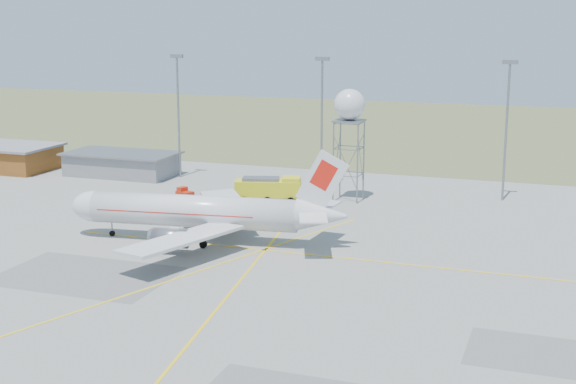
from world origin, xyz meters
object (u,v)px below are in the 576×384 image
(airliner_main, at_px, (199,212))
(baggage_tug, at_px, (185,195))
(radar_tower, at_px, (349,138))
(fire_truck, at_px, (270,190))

(airliner_main, xyz_separation_m, baggage_tug, (-11.72, 19.34, -2.86))
(radar_tower, bearing_deg, airliner_main, -111.63)
(airliner_main, bearing_deg, fire_truck, -99.42)
(radar_tower, distance_m, baggage_tug, 25.60)
(airliner_main, xyz_separation_m, radar_tower, (10.96, 27.65, 5.61))
(airliner_main, relative_size, radar_tower, 2.10)
(radar_tower, bearing_deg, baggage_tug, -159.88)
(airliner_main, relative_size, fire_truck, 3.44)
(airliner_main, distance_m, baggage_tug, 22.79)
(fire_truck, bearing_deg, airliner_main, -107.92)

